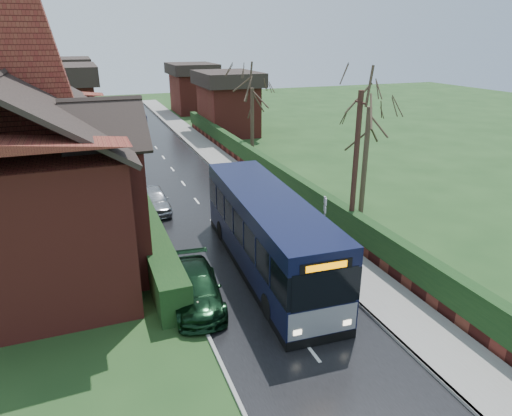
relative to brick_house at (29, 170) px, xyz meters
name	(u,v)px	position (x,y,z in m)	size (l,w,h in m)	color
ground	(250,271)	(8.73, -4.78, -4.38)	(140.00, 140.00, 0.00)	#2C4F22
road	(197,201)	(8.73, 5.22, -4.37)	(6.00, 100.00, 0.02)	black
pavement	(258,193)	(12.98, 5.22, -4.31)	(2.50, 100.00, 0.14)	slate
kerb_right	(241,195)	(11.78, 5.22, -4.31)	(0.12, 100.00, 0.14)	gray
kerb_left	(149,206)	(5.68, 5.22, -4.33)	(0.12, 100.00, 0.10)	gray
front_hedge	(146,227)	(4.83, 0.22, -3.58)	(1.20, 16.00, 1.60)	black
picket_fence	(161,231)	(5.58, 0.22, -3.93)	(0.10, 16.00, 0.90)	tan
right_wall_hedge	(280,177)	(14.53, 5.22, -3.36)	(0.60, 50.00, 1.80)	maroon
brick_house	(29,170)	(0.00, 0.00, 0.00)	(9.30, 14.60, 10.30)	maroon
bus	(267,234)	(9.53, -4.82, -2.62)	(3.30, 11.78, 3.54)	black
car_silver	(154,200)	(5.93, 4.51, -3.68)	(1.64, 4.08, 1.39)	#A8A9AD
car_green	(196,288)	(5.83, -6.45, -3.70)	(1.89, 4.65, 1.35)	black
car_distant	(136,117)	(8.66, 35.65, -3.67)	(1.50, 4.31, 1.42)	black
bus_stop_sign	(324,216)	(12.72, -4.22, -2.46)	(0.19, 0.43, 2.91)	slate
telegraph_pole	(355,170)	(14.53, -3.75, -0.50)	(0.26, 0.99, 7.67)	black
tree_right_near	(370,99)	(17.54, -0.18, 2.33)	(4.16, 4.16, 8.97)	#3C3024
tree_right_far	(252,83)	(16.01, 14.50, 1.95)	(4.38, 4.38, 8.47)	#382B21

